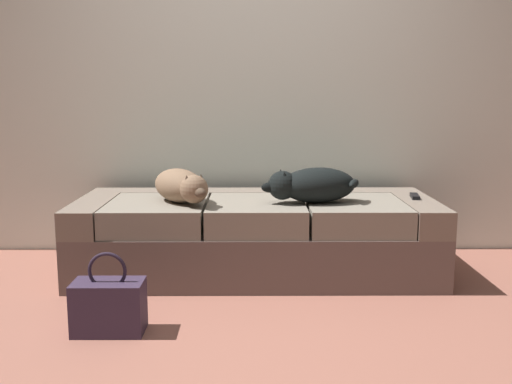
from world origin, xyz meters
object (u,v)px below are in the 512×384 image
at_px(couch, 256,236).
at_px(handbag, 109,306).
at_px(dog_dark, 312,185).
at_px(tv_remote, 415,196).
at_px(dog_tan, 181,186).

xyz_separation_m(couch, handbag, (-0.68, -0.91, -0.10)).
distance_m(dog_dark, tv_remote, 0.66).
relative_size(couch, tv_remote, 14.21).
bearing_deg(dog_dark, dog_tan, 179.53).
relative_size(dog_dark, tv_remote, 3.94).
bearing_deg(tv_remote, dog_tan, -166.04).
height_order(couch, tv_remote, tv_remote).
distance_m(couch, tv_remote, 0.99).
height_order(tv_remote, handbag, tv_remote).
bearing_deg(dog_dark, tv_remote, 12.72).
height_order(dog_dark, handbag, dog_dark).
xyz_separation_m(couch, dog_tan, (-0.43, -0.12, 0.33)).
height_order(couch, dog_tan, dog_tan).
relative_size(couch, dog_tan, 4.03).
relative_size(couch, handbag, 5.64).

